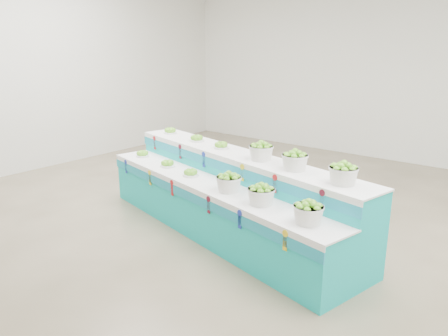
{
  "coord_description": "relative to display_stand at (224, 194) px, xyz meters",
  "views": [
    {
      "loc": [
        3.22,
        -4.37,
        2.43
      ],
      "look_at": [
        -0.21,
        -0.12,
        0.87
      ],
      "focal_mm": 35.26,
      "sensor_mm": 36.0,
      "label": 1
    }
  ],
  "objects": [
    {
      "name": "ground",
      "position": [
        0.21,
        0.12,
        -0.51
      ],
      "size": [
        10.0,
        10.0,
        0.0
      ],
      "primitive_type": "plane",
      "color": "brown",
      "rests_on": "ground"
    },
    {
      "name": "back_wall",
      "position": [
        0.21,
        5.12,
        1.49
      ],
      "size": [
        10.0,
        0.0,
        10.0
      ],
      "primitive_type": "plane",
      "rotation": [
        1.57,
        0.0,
        0.0
      ],
      "color": "silver",
      "rests_on": "ground"
    },
    {
      "name": "display_stand",
      "position": [
        0.0,
        0.0,
        0.0
      ],
      "size": [
        4.31,
        1.95,
        1.02
      ],
      "primitive_type": null,
      "rotation": [
        0.0,
        0.0,
        -0.22
      ],
      "color": "#13BBBA",
      "rests_on": "ground"
    },
    {
      "name": "plate_lower_left",
      "position": [
        -1.73,
        0.12,
        0.26
      ],
      "size": [
        0.26,
        0.26,
        0.1
      ],
      "primitive_type": "cylinder",
      "rotation": [
        0.0,
        0.0,
        -0.22
      ],
      "color": "white",
      "rests_on": "display_stand"
    },
    {
      "name": "plate_lower_mid",
      "position": [
        -1.01,
        -0.04,
        0.26
      ],
      "size": [
        0.26,
        0.26,
        0.1
      ],
      "primitive_type": "cylinder",
      "rotation": [
        0.0,
        0.0,
        -0.22
      ],
      "color": "white",
      "rests_on": "display_stand"
    },
    {
      "name": "plate_lower_right",
      "position": [
        -0.44,
        -0.17,
        0.26
      ],
      "size": [
        0.26,
        0.26,
        0.1
      ],
      "primitive_type": "cylinder",
      "rotation": [
        0.0,
        0.0,
        -0.22
      ],
      "color": "white",
      "rests_on": "display_stand"
    },
    {
      "name": "basket_lower_left",
      "position": [
        0.35,
        -0.34,
        0.32
      ],
      "size": [
        0.36,
        0.36,
        0.23
      ],
      "primitive_type": null,
      "rotation": [
        0.0,
        0.0,
        -0.22
      ],
      "color": "silver",
      "rests_on": "display_stand"
    },
    {
      "name": "basket_lower_mid",
      "position": [
        0.9,
        -0.46,
        0.32
      ],
      "size": [
        0.36,
        0.36,
        0.23
      ],
      "primitive_type": null,
      "rotation": [
        0.0,
        0.0,
        -0.22
      ],
      "color": "silver",
      "rests_on": "display_stand"
    },
    {
      "name": "basket_lower_right",
      "position": [
        1.55,
        -0.61,
        0.32
      ],
      "size": [
        0.36,
        0.36,
        0.23
      ],
      "primitive_type": null,
      "rotation": [
        0.0,
        0.0,
        -0.22
      ],
      "color": "silver",
      "rests_on": "display_stand"
    },
    {
      "name": "plate_upper_left",
      "position": [
        -1.62,
        0.62,
        0.56
      ],
      "size": [
        0.26,
        0.26,
        0.1
      ],
      "primitive_type": "cylinder",
      "rotation": [
        0.0,
        0.0,
        -0.22
      ],
      "color": "white",
      "rests_on": "display_stand"
    },
    {
      "name": "plate_upper_mid",
      "position": [
        -0.9,
        0.46,
        0.56
      ],
      "size": [
        0.26,
        0.26,
        0.1
      ],
      "primitive_type": "cylinder",
      "rotation": [
        0.0,
        0.0,
        -0.22
      ],
      "color": "white",
      "rests_on": "display_stand"
    },
    {
      "name": "plate_upper_right",
      "position": [
        -0.32,
        0.34,
        0.56
      ],
      "size": [
        0.26,
        0.26,
        0.1
      ],
      "primitive_type": "cylinder",
      "rotation": [
        0.0,
        0.0,
        -0.22
      ],
      "color": "white",
      "rests_on": "display_stand"
    },
    {
      "name": "basket_upper_left",
      "position": [
        0.46,
        0.16,
        0.62
      ],
      "size": [
        0.36,
        0.36,
        0.23
      ],
      "primitive_type": null,
      "rotation": [
        0.0,
        0.0,
        -0.22
      ],
      "color": "silver",
      "rests_on": "display_stand"
    },
    {
      "name": "basket_upper_mid",
      "position": [
        1.01,
        0.04,
        0.62
      ],
      "size": [
        0.36,
        0.36,
        0.23
      ],
      "primitive_type": null,
      "rotation": [
        0.0,
        0.0,
        -0.22
      ],
      "color": "silver",
      "rests_on": "display_stand"
    },
    {
      "name": "basket_upper_right",
      "position": [
        1.66,
        -0.1,
        0.62
      ],
      "size": [
        0.36,
        0.36,
        0.23
      ],
      "primitive_type": null,
      "rotation": [
        0.0,
        0.0,
        -0.22
      ],
      "color": "silver",
      "rests_on": "display_stand"
    }
  ]
}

